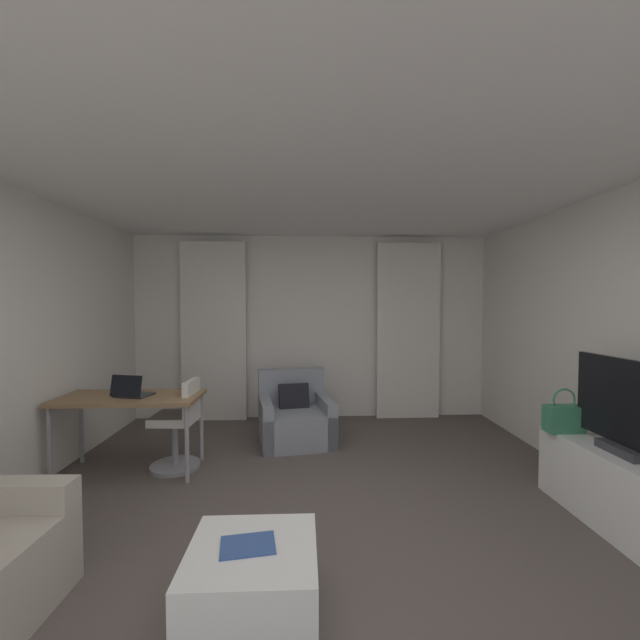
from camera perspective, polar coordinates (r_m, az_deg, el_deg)
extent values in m
plane|color=#564C47|center=(3.10, 0.16, -29.34)|extent=(12.00, 12.00, 0.00)
cube|color=silver|center=(5.68, -1.20, -1.02)|extent=(5.12, 0.06, 2.60)
cube|color=white|center=(2.83, 0.17, 23.06)|extent=(5.12, 6.12, 0.06)
cube|color=silver|center=(5.69, -15.15, -1.60)|extent=(0.90, 0.06, 2.50)
cube|color=silver|center=(5.75, 12.66, -1.54)|extent=(0.90, 0.06, 2.50)
cube|color=gray|center=(4.82, -3.55, -15.05)|extent=(0.96, 0.97, 0.38)
cube|color=gray|center=(5.05, -4.18, -9.47)|extent=(0.84, 0.28, 0.43)
cube|color=gray|center=(4.86, 0.68, -14.02)|extent=(0.26, 0.85, 0.52)
cube|color=gray|center=(4.76, -7.89, -14.41)|extent=(0.26, 0.85, 0.52)
cube|color=black|center=(4.86, -3.79, -11.33)|extent=(0.39, 0.26, 0.37)
cube|color=olive|center=(4.28, -25.81, -10.12)|extent=(1.32, 0.61, 0.04)
cylinder|color=#99999E|center=(4.85, -31.30, -13.28)|extent=(0.04, 0.04, 0.71)
cylinder|color=#99999E|center=(4.41, -16.81, -14.61)|extent=(0.04, 0.04, 0.71)
cylinder|color=#99999E|center=(4.43, -34.60, -14.84)|extent=(0.04, 0.04, 0.71)
cylinder|color=#99999E|center=(3.94, -18.74, -16.70)|extent=(0.04, 0.04, 0.71)
cylinder|color=gray|center=(4.34, -20.28, -16.66)|extent=(0.06, 0.06, 0.46)
cylinder|color=gray|center=(4.41, -20.24, -19.24)|extent=(0.48, 0.48, 0.04)
cube|color=silver|center=(4.26, -20.33, -13.21)|extent=(0.42, 0.42, 0.08)
cube|color=silver|center=(4.15, -18.15, -10.61)|extent=(0.08, 0.36, 0.34)
cube|color=#2D2D33|center=(4.25, -25.35, -9.78)|extent=(0.37, 0.29, 0.02)
cube|color=black|center=(4.15, -26.32, -8.57)|extent=(0.32, 0.13, 0.20)
cube|color=white|center=(2.47, -9.77, -33.38)|extent=(0.66, 0.63, 0.37)
cube|color=#335193|center=(2.38, -10.42, -29.44)|extent=(0.31, 0.24, 0.01)
cube|color=white|center=(3.79, 37.59, -19.02)|extent=(0.44, 1.29, 0.56)
cube|color=#333338|center=(3.68, 37.97, -14.64)|extent=(0.20, 0.36, 0.06)
cube|color=black|center=(3.60, 38.10, -9.43)|extent=(0.04, 0.96, 0.62)
cube|color=#387F5B|center=(3.97, 31.85, -12.06)|extent=(0.30, 0.14, 0.22)
torus|color=#387F5B|center=(3.93, 31.90, -9.80)|extent=(0.20, 0.02, 0.20)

